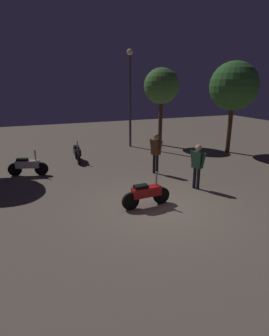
{
  "coord_description": "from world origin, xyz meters",
  "views": [
    {
      "loc": [
        -3.8,
        -7.17,
        3.8
      ],
      "look_at": [
        -0.4,
        1.21,
        1.0
      ],
      "focal_mm": 29.66,
      "sensor_mm": 36.0,
      "label": 1
    }
  ],
  "objects_px": {
    "motorcycle_red_foreground": "(146,194)",
    "person_rider_beside": "(156,150)",
    "person_bystander_far": "(197,163)",
    "motorcycle_white_parked_right": "(28,166)",
    "streetlamp_near": "(130,87)",
    "motorcycle_black_parked_left": "(77,153)"
  },
  "relations": [
    {
      "from": "person_rider_beside",
      "to": "streetlamp_near",
      "type": "distance_m",
      "value": 5.99
    },
    {
      "from": "motorcycle_black_parked_left",
      "to": "streetlamp_near",
      "type": "relative_size",
      "value": 0.3
    },
    {
      "from": "person_bystander_far",
      "to": "streetlamp_near",
      "type": "bearing_deg",
      "value": -115.06
    },
    {
      "from": "motorcycle_white_parked_right",
      "to": "person_bystander_far",
      "type": "relative_size",
      "value": 0.96
    },
    {
      "from": "motorcycle_red_foreground",
      "to": "motorcycle_white_parked_right",
      "type": "height_order",
      "value": "same"
    },
    {
      "from": "motorcycle_red_foreground",
      "to": "motorcycle_black_parked_left",
      "type": "height_order",
      "value": "same"
    },
    {
      "from": "person_bystander_far",
      "to": "motorcycle_black_parked_left",
      "type": "bearing_deg",
      "value": -80.63
    },
    {
      "from": "motorcycle_white_parked_right",
      "to": "person_bystander_far",
      "type": "xyz_separation_m",
      "value": [
        5.73,
        -3.95,
        0.56
      ]
    },
    {
      "from": "motorcycle_white_parked_right",
      "to": "person_bystander_far",
      "type": "bearing_deg",
      "value": -17.57
    },
    {
      "from": "motorcycle_red_foreground",
      "to": "person_rider_beside",
      "type": "xyz_separation_m",
      "value": [
        1.77,
        2.92,
        0.61
      ]
    },
    {
      "from": "motorcycle_black_parked_left",
      "to": "streetlamp_near",
      "type": "xyz_separation_m",
      "value": [
        3.69,
        2.18,
        3.07
      ]
    },
    {
      "from": "motorcycle_red_foreground",
      "to": "person_bystander_far",
      "type": "xyz_separation_m",
      "value": [
        2.37,
        0.73,
        0.56
      ]
    },
    {
      "from": "motorcycle_red_foreground",
      "to": "streetlamp_near",
      "type": "xyz_separation_m",
      "value": [
        2.69,
        8.31,
        3.07
      ]
    },
    {
      "from": "motorcycle_white_parked_right",
      "to": "motorcycle_black_parked_left",
      "type": "bearing_deg",
      "value": 48.47
    },
    {
      "from": "person_rider_beside",
      "to": "streetlamp_near",
      "type": "relative_size",
      "value": 0.31
    },
    {
      "from": "motorcycle_red_foreground",
      "to": "streetlamp_near",
      "type": "bearing_deg",
      "value": 69.02
    },
    {
      "from": "person_rider_beside",
      "to": "person_bystander_far",
      "type": "relative_size",
      "value": 1.04
    },
    {
      "from": "motorcycle_white_parked_right",
      "to": "streetlamp_near",
      "type": "bearing_deg",
      "value": 47.95
    },
    {
      "from": "motorcycle_black_parked_left",
      "to": "streetlamp_near",
      "type": "height_order",
      "value": "streetlamp_near"
    },
    {
      "from": "motorcycle_white_parked_right",
      "to": "person_rider_beside",
      "type": "height_order",
      "value": "person_rider_beside"
    },
    {
      "from": "motorcycle_red_foreground",
      "to": "motorcycle_black_parked_left",
      "type": "relative_size",
      "value": 1.0
    },
    {
      "from": "streetlamp_near",
      "to": "person_bystander_far",
      "type": "bearing_deg",
      "value": -92.42
    }
  ]
}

